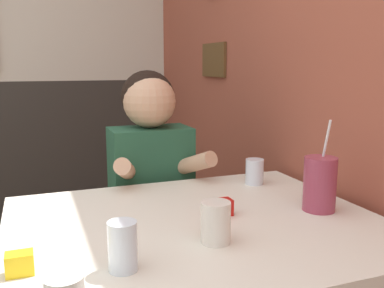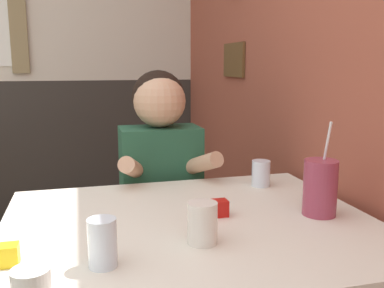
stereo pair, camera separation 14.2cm
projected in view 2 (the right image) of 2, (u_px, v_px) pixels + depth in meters
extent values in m
cube|color=#9E4C38|center=(261.00, 39.00, 2.19)|extent=(0.06, 4.63, 2.70)
cube|color=brown|center=(234.00, 60.00, 2.47)|extent=(0.02, 0.31, 0.19)
cube|color=#332D28|center=(15.00, 154.00, 3.27)|extent=(5.77, 0.06, 1.10)
cube|color=#937F56|center=(18.00, 18.00, 3.06)|extent=(0.12, 0.02, 0.79)
cube|color=beige|center=(191.00, 227.00, 1.27)|extent=(1.10, 0.91, 0.04)
cylinder|color=black|center=(280.00, 264.00, 1.86)|extent=(0.04, 0.04, 0.73)
cube|color=#235138|center=(162.00, 284.00, 1.96)|extent=(0.31, 0.20, 0.46)
cube|color=#235138|center=(161.00, 183.00, 1.87)|extent=(0.34, 0.20, 0.50)
sphere|color=black|center=(158.00, 97.00, 1.83)|extent=(0.23, 0.23, 0.23)
sphere|color=tan|center=(160.00, 101.00, 1.80)|extent=(0.22, 0.22, 0.22)
cylinder|color=tan|center=(133.00, 168.00, 1.68)|extent=(0.14, 0.27, 0.15)
cylinder|color=tan|center=(199.00, 164.00, 1.75)|extent=(0.14, 0.27, 0.15)
cylinder|color=#99384C|center=(320.00, 188.00, 1.31)|extent=(0.10, 0.10, 0.17)
cylinder|color=white|center=(327.00, 144.00, 1.29)|extent=(0.01, 0.04, 0.14)
cylinder|color=silver|center=(261.00, 173.00, 1.63)|extent=(0.07, 0.07, 0.10)
cylinder|color=silver|center=(202.00, 223.00, 1.11)|extent=(0.08, 0.08, 0.11)
cylinder|color=silver|center=(102.00, 243.00, 0.98)|extent=(0.07, 0.07, 0.11)
cube|color=#B7140F|center=(218.00, 208.00, 1.31)|extent=(0.06, 0.04, 0.05)
cube|color=yellow|center=(5.00, 255.00, 0.99)|extent=(0.06, 0.04, 0.05)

